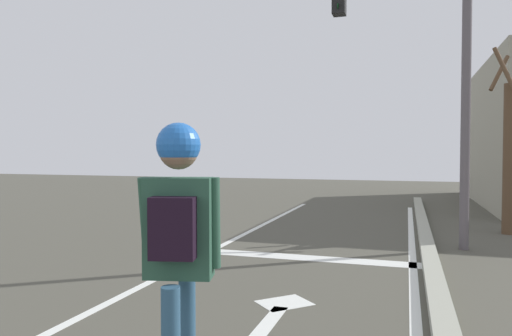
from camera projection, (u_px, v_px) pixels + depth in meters
lane_line_center at (142, 286)px, 6.03m from camera, size 0.12×20.00×0.01m
lane_line_curbside at (415, 313)px, 5.02m from camera, size 0.12×20.00×0.01m
stop_bar at (310, 258)px, 7.62m from camera, size 3.46×0.40×0.01m
lane_arrow_stem at (263, 330)px, 4.55m from camera, size 0.16×1.40×0.01m
lane_arrow_head at (284, 303)px, 5.36m from camera, size 0.71×0.71×0.01m
curb_strip at (440, 309)px, 4.95m from camera, size 0.24×24.00×0.14m
skater at (178, 228)px, 2.85m from camera, size 0.48×0.65×1.81m
traffic_signal_mast at (408, 46)px, 8.47m from camera, size 4.48×0.34×5.40m
roadside_tree at (509, 150)px, 9.81m from camera, size 0.89×0.90×3.86m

